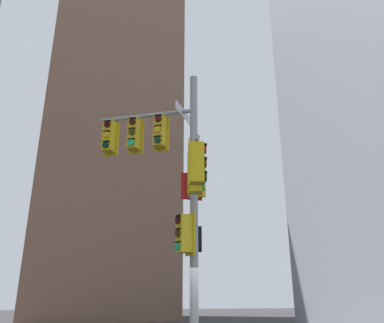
# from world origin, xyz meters

# --- Properties ---
(building_mid_block) EXTENTS (12.27, 12.27, 34.37)m
(building_mid_block) POSITION_xyz_m (-1.78, 27.49, 17.18)
(building_mid_block) COLOR brown
(building_mid_block) RESTS_ON ground
(signal_pole_assembly) EXTENTS (3.18, 3.67, 8.34)m
(signal_pole_assembly) POSITION_xyz_m (-0.57, -0.00, 5.00)
(signal_pole_assembly) COLOR #9EA0A3
(signal_pole_assembly) RESTS_ON ground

